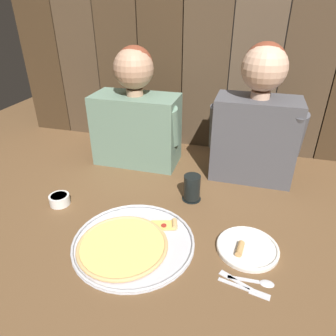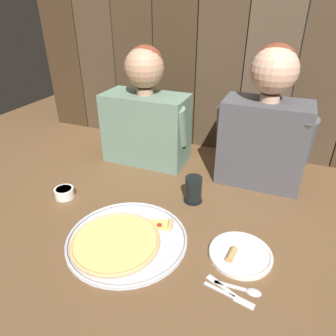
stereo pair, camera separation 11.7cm
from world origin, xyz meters
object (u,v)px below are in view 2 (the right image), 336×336
at_px(dinner_plate, 240,254).
at_px(diner_right, 266,123).
at_px(drinking_glass, 193,189).
at_px(pizza_tray, 123,240).
at_px(diner_left, 146,113).
at_px(dipping_bowl, 64,192).

distance_m(dinner_plate, diner_right, 0.59).
bearing_deg(drinking_glass, pizza_tray, -114.12).
height_order(pizza_tray, diner_right, diner_right).
xyz_separation_m(pizza_tray, diner_right, (0.38, 0.61, 0.27)).
distance_m(diner_left, diner_right, 0.57).
height_order(dipping_bowl, diner_left, diner_left).
relative_size(dipping_bowl, diner_right, 0.14).
distance_m(dinner_plate, diner_left, 0.82).
relative_size(pizza_tray, diner_right, 0.71).
bearing_deg(dipping_bowl, diner_right, 31.35).
xyz_separation_m(diner_left, diner_right, (0.57, -0.00, 0.03)).
distance_m(pizza_tray, dipping_bowl, 0.40).
height_order(pizza_tray, drinking_glass, drinking_glass).
distance_m(dipping_bowl, diner_left, 0.54).
bearing_deg(drinking_glass, dipping_bowl, -160.59).
relative_size(dinner_plate, drinking_glass, 1.86).
xyz_separation_m(pizza_tray, dinner_plate, (0.40, 0.09, -0.00)).
bearing_deg(pizza_tray, dipping_bowl, 157.82).
xyz_separation_m(drinking_glass, diner_left, (-0.34, 0.27, 0.20)).
xyz_separation_m(dipping_bowl, diner_left, (0.18, 0.46, 0.23)).
relative_size(pizza_tray, dipping_bowl, 5.16).
bearing_deg(diner_right, drinking_glass, -129.80).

